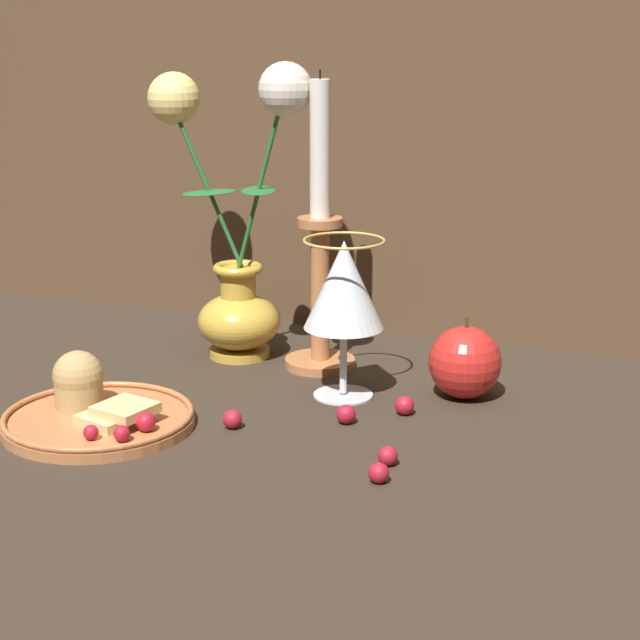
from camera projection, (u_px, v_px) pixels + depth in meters
ground_plane at (245, 410)px, 1.12m from camera, size 2.40×2.40×0.00m
vase at (235, 238)px, 1.26m from camera, size 0.21×0.10×0.35m
plate_with_pastries at (95, 409)px, 1.08m from camera, size 0.19×0.19×0.07m
wine_glass at (344, 290)px, 1.13m from camera, size 0.09×0.09×0.17m
candlestick at (320, 260)px, 1.22m from camera, size 0.08×0.08×0.34m
apple_beside_vase at (465, 362)px, 1.15m from camera, size 0.08×0.08×0.09m
berry_near_plate at (379, 473)px, 0.94m from camera, size 0.02×0.02×0.02m
berry_front_center at (232, 419)px, 1.07m from camera, size 0.02×0.02×0.02m
berry_by_glass_stem at (345, 415)px, 1.08m from camera, size 0.02×0.02×0.02m
berry_under_candlestick at (388, 456)px, 0.98m from camera, size 0.02×0.02×0.02m
berry_far_right at (405, 406)px, 1.10m from camera, size 0.02×0.02×0.02m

